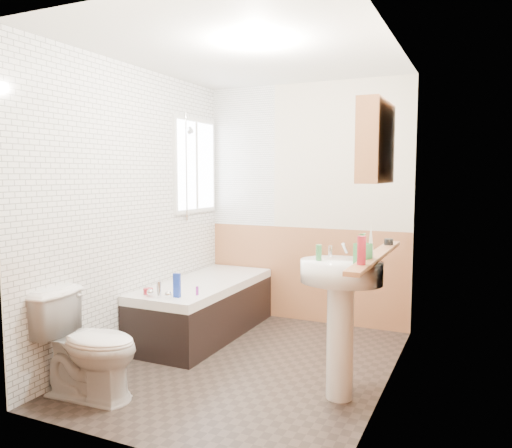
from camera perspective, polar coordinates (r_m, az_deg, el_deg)
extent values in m
plane|color=#2D241F|center=(4.26, -0.87, -15.77)|extent=(2.80, 2.80, 0.00)
plane|color=white|center=(4.08, -0.93, 19.04)|extent=(2.80, 2.80, 0.00)
cube|color=beige|center=(5.28, 5.71, 2.31)|extent=(2.20, 0.02, 2.50)
cube|color=beige|center=(2.78, -13.53, -0.84)|extent=(2.20, 0.02, 2.50)
cube|color=beige|center=(4.57, -13.58, 1.65)|extent=(0.02, 2.80, 2.50)
cube|color=beige|center=(3.64, 15.06, 0.63)|extent=(0.02, 2.80, 2.50)
cube|color=#AF7147|center=(3.78, 14.43, -10.74)|extent=(0.01, 2.80, 1.00)
cube|color=#AF7147|center=(2.97, -12.91, -15.31)|extent=(2.20, 0.01, 1.00)
cube|color=#AF7147|center=(5.36, 5.55, -5.73)|extent=(2.20, 0.01, 1.00)
cube|color=white|center=(4.55, -13.36, 1.65)|extent=(0.01, 2.80, 2.50)
cube|color=white|center=(5.53, -1.51, 7.67)|extent=(0.75, 0.01, 1.50)
cube|color=white|center=(5.31, -6.91, 6.63)|extent=(0.03, 0.79, 0.99)
cube|color=white|center=(5.31, -6.80, 6.63)|extent=(0.01, 0.70, 0.90)
cube|color=white|center=(5.31, -6.79, 6.63)|extent=(0.01, 0.04, 0.90)
cube|color=black|center=(4.96, -5.91, -9.93)|extent=(0.70, 1.67, 0.45)
cube|color=white|center=(4.90, -5.94, -6.95)|extent=(0.70, 1.67, 0.08)
cube|color=white|center=(4.90, -5.94, -7.06)|extent=(0.56, 1.53, 0.04)
cylinder|color=silver|center=(4.27, -11.03, -7.39)|extent=(0.04, 0.04, 0.14)
sphere|color=silver|center=(4.33, -11.99, -7.64)|extent=(0.06, 0.06, 0.06)
sphere|color=silver|center=(4.23, -10.02, -7.92)|extent=(0.06, 0.06, 0.06)
cylinder|color=silver|center=(5.13, -7.99, 6.47)|extent=(0.02, 0.02, 1.09)
cylinder|color=silver|center=(5.14, -7.91, 0.91)|extent=(0.04, 0.04, 0.02)
cylinder|color=silver|center=(5.16, -8.07, 12.00)|extent=(0.04, 0.04, 0.02)
cylinder|color=silver|center=(5.12, -7.57, 10.53)|extent=(0.06, 0.07, 0.08)
imported|color=white|center=(3.76, -18.61, -13.02)|extent=(0.78, 0.47, 0.74)
cylinder|color=white|center=(3.60, 9.57, -13.28)|extent=(0.19, 0.19, 0.79)
ellipsoid|color=white|center=(3.47, 9.70, -5.42)|extent=(0.57, 0.46, 0.15)
cylinder|color=silver|center=(3.58, 8.50, -3.11)|extent=(0.03, 0.03, 0.08)
cylinder|color=silver|center=(3.53, 11.91, -3.30)|extent=(0.03, 0.03, 0.08)
cylinder|color=silver|center=(3.53, 10.11, -2.73)|extent=(0.02, 0.11, 0.09)
cube|color=#AF7147|center=(3.59, 13.61, -3.54)|extent=(0.10, 1.46, 0.03)
cube|color=#AF7147|center=(3.58, 13.57, 9.05)|extent=(0.15, 0.62, 0.56)
cube|color=silver|center=(3.45, 11.81, 9.22)|extent=(0.01, 0.24, 0.42)
cube|color=silver|center=(3.74, 12.85, 8.91)|extent=(0.01, 0.24, 0.42)
cylinder|color=maroon|center=(3.12, 11.97, -2.98)|extent=(0.06, 0.06, 0.18)
cone|color=silver|center=(3.38, 12.98, -1.90)|extent=(0.06, 0.06, 0.23)
cylinder|color=black|center=(4.06, 14.92, -1.98)|extent=(0.08, 0.08, 0.05)
imported|color=#388447|center=(3.36, 12.10, -3.71)|extent=(0.16, 0.22, 0.09)
cylinder|color=#388447|center=(3.44, 7.18, -3.26)|extent=(0.05, 0.05, 0.11)
cube|color=#19339E|center=(4.26, -9.03, -6.94)|extent=(0.06, 0.04, 0.20)
cylinder|color=maroon|center=(4.44, -12.23, -7.52)|extent=(0.09, 0.09, 0.05)
cylinder|color=purple|center=(4.33, -6.74, -7.59)|extent=(0.03, 0.03, 0.08)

